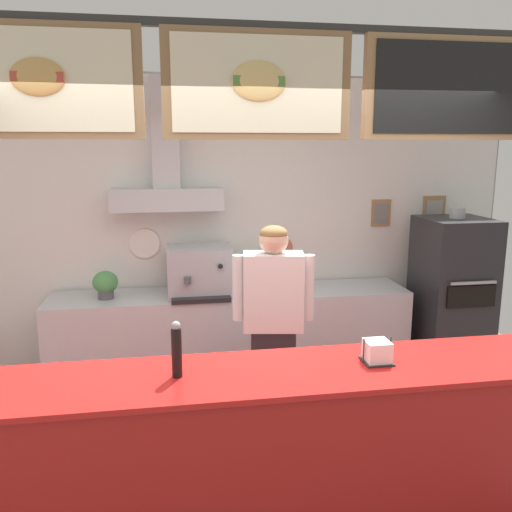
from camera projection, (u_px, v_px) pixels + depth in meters
back_wall_assembly at (215, 221)px, 4.94m from camera, size 5.79×2.54×2.87m
service_counter at (262, 467)px, 2.81m from camera, size 4.14×0.59×1.09m
back_prep_counter at (232, 339)px, 4.96m from camera, size 3.29×0.61×0.90m
pizza_oven at (451, 299)px, 5.05m from camera, size 0.62×0.68×1.67m
shop_worker at (273, 330)px, 3.84m from camera, size 0.58×0.28×1.68m
espresso_machine at (199, 271)px, 4.75m from camera, size 0.57×0.52×0.44m
potted_oregano at (266, 274)px, 4.88m from camera, size 0.27×0.27×0.30m
potted_sage at (105, 284)px, 4.63m from camera, size 0.22×0.22×0.25m
napkin_holder at (377, 352)px, 2.81m from camera, size 0.16×0.15×0.14m
pepper_grinder at (177, 350)px, 2.61m from camera, size 0.05×0.05×0.29m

